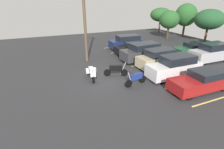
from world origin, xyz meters
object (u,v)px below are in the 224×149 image
object	(u,v)px
car_navy	(126,42)
car_champagne	(159,58)
car_red	(201,81)
car_black	(132,48)
motorcycle_second	(136,79)
car_far_silver	(211,52)
motorcycle_touring	(92,72)
car_charcoal	(143,52)
motorcycle_third	(116,70)
car_far_green	(192,49)
utility_pole	(85,20)
car_white	(175,67)

from	to	relation	value
car_navy	car_champagne	size ratio (longest dim) A/B	0.99
car_red	car_black	bearing A→B (deg)	-179.94
motorcycle_second	car_far_silver	size ratio (longest dim) A/B	0.44
motorcycle_touring	car_black	distance (m)	8.70
car_charcoal	motorcycle_third	bearing A→B (deg)	-57.93
car_far_silver	car_far_green	bearing A→B (deg)	-179.05
car_navy	utility_pole	bearing A→B (deg)	-64.88
motorcycle_touring	car_far_silver	size ratio (longest dim) A/B	0.48
car_charcoal	car_far_green	xyz separation A→B (m)	(0.64, 6.77, -0.26)
car_white	car_far_silver	bearing A→B (deg)	104.94
motorcycle_second	car_far_silver	bearing A→B (deg)	99.93
car_red	car_far_green	distance (m)	9.79
motorcycle_second	car_red	distance (m)	4.84
motorcycle_second	car_navy	distance (m)	11.46
car_red	car_far_silver	bearing A→B (deg)	124.15
utility_pole	car_red	bearing A→B (deg)	30.84
motorcycle_second	car_navy	xyz separation A→B (m)	(-10.48, 4.62, 0.35)
car_navy	motorcycle_third	bearing A→B (deg)	-33.03
car_champagne	motorcycle_touring	bearing A→B (deg)	-88.61
car_black	car_red	world-z (taller)	car_red
car_far_green	utility_pole	size ratio (longest dim) A/B	0.51
car_red	utility_pole	xyz separation A→B (m)	(-10.05, -6.00, 3.72)
motorcycle_third	motorcycle_second	bearing A→B (deg)	17.39
car_black	car_champagne	size ratio (longest dim) A/B	0.93
motorcycle_second	motorcycle_third	bearing A→B (deg)	-162.61
motorcycle_touring	motorcycle_third	world-z (taller)	motorcycle_touring
car_black	car_far_silver	distance (m)	8.91
car_far_green	car_white	bearing A→B (deg)	-56.48
car_black	car_champagne	distance (m)	5.10
car_navy	car_black	world-z (taller)	car_navy
car_far_green	car_red	bearing A→B (deg)	-42.71
motorcycle_second	car_champagne	distance (m)	5.00
motorcycle_third	car_navy	world-z (taller)	car_navy
car_black	car_white	world-z (taller)	car_white
car_red	car_far_green	world-z (taller)	car_red
car_charcoal	car_white	size ratio (longest dim) A/B	1.01
car_far_silver	car_black	bearing A→B (deg)	-131.27
car_white	motorcycle_third	bearing A→B (deg)	-115.47
motorcycle_touring	car_far_green	world-z (taller)	car_far_green
car_charcoal	car_far_silver	size ratio (longest dim) A/B	1.02
car_black	car_red	xyz separation A→B (m)	(10.41, 0.01, 0.02)
car_far_green	utility_pole	bearing A→B (deg)	-102.74
motorcycle_touring	car_red	world-z (taller)	car_red
motorcycle_second	car_red	xyz separation A→B (m)	(2.66, 4.04, 0.16)
car_black	motorcycle_second	bearing A→B (deg)	-27.45
car_champagne	car_far_green	size ratio (longest dim) A/B	1.02
car_charcoal	car_far_green	bearing A→B (deg)	84.61
car_black	car_white	xyz separation A→B (m)	(7.69, -0.10, 0.23)
motorcycle_second	utility_pole	bearing A→B (deg)	-165.12
car_navy	utility_pole	size ratio (longest dim) A/B	0.52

